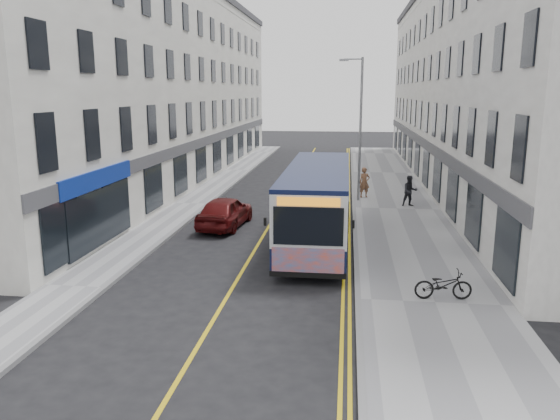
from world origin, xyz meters
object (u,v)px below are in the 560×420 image
(bicycle, at_px, (443,285))
(car_white, at_px, (327,172))
(city_bus, at_px, (318,201))
(pedestrian_near, at_px, (364,182))
(streetlamp, at_px, (359,125))
(pedestrian_far, at_px, (410,191))
(car_maroon, at_px, (225,212))

(bicycle, xyz_separation_m, car_white, (-4.34, 21.99, 0.15))
(city_bus, height_order, pedestrian_near, city_bus)
(streetlamp, height_order, city_bus, streetlamp)
(pedestrian_far, relative_size, car_white, 0.39)
(pedestrian_far, xyz_separation_m, car_maroon, (-8.96, -5.29, -0.22))
(city_bus, bearing_deg, bicycle, -56.91)
(car_maroon, bearing_deg, bicycle, 141.07)
(bicycle, relative_size, car_maroon, 0.39)
(pedestrian_far, bearing_deg, car_white, 107.96)
(streetlamp, relative_size, pedestrian_far, 4.81)
(city_bus, distance_m, car_maroon, 4.96)
(streetlamp, xyz_separation_m, city_bus, (-1.77, -8.64, -2.65))
(pedestrian_near, xyz_separation_m, car_maroon, (-6.60, -7.54, -0.26))
(pedestrian_far, height_order, car_maroon, pedestrian_far)
(pedestrian_near, distance_m, car_white, 6.57)
(city_bus, bearing_deg, car_maroon, 154.97)
(pedestrian_far, bearing_deg, bicycle, -103.86)
(city_bus, height_order, car_maroon, city_bus)
(pedestrian_near, bearing_deg, bicycle, -101.42)
(bicycle, xyz_separation_m, pedestrian_far, (0.46, 13.64, 0.39))
(city_bus, relative_size, car_white, 2.54)
(streetlamp, xyz_separation_m, car_white, (-2.01, 7.05, -3.67))
(city_bus, relative_size, pedestrian_far, 6.58)
(city_bus, relative_size, bicycle, 6.46)
(car_white, relative_size, car_maroon, 1.00)
(streetlamp, height_order, car_maroon, streetlamp)
(streetlamp, relative_size, city_bus, 0.73)
(streetlamp, xyz_separation_m, bicycle, (2.33, -14.93, -3.82))
(streetlamp, bearing_deg, bicycle, -81.12)
(pedestrian_far, height_order, car_white, pedestrian_far)
(pedestrian_near, bearing_deg, pedestrian_far, -61.92)
(city_bus, xyz_separation_m, pedestrian_near, (2.20, 9.59, -0.74))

